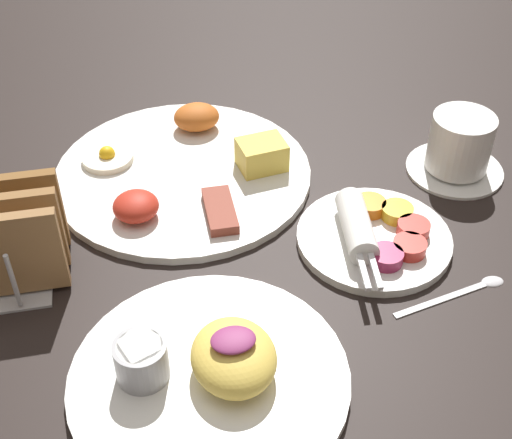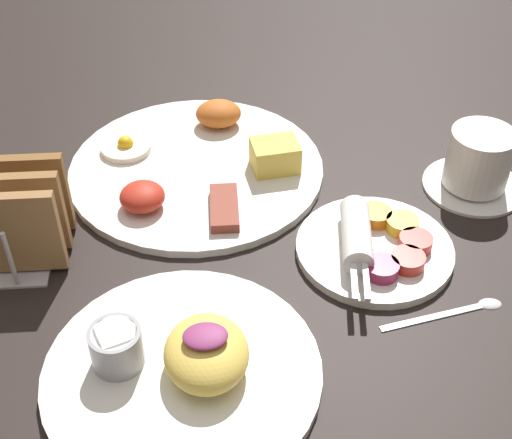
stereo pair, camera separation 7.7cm
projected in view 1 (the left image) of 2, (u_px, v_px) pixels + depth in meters
The scene contains 7 objects.
ground_plane at pixel (212, 254), 0.77m from camera, with size 3.00×3.00×0.00m, color black.
plate_breakfast at pixel (185, 170), 0.88m from camera, with size 0.31×0.31×0.05m.
plate_condiments at pixel (374, 234), 0.78m from camera, with size 0.17×0.18×0.04m.
plate_foreground at pixel (209, 371), 0.64m from camera, with size 0.25×0.25×0.06m.
toast_rack at pixel (14, 238), 0.72m from camera, with size 0.10×0.12×0.10m.
coffee_cup at pixel (459, 147), 0.87m from camera, with size 0.12×0.12×0.08m.
teaspoon at pixel (467, 289), 0.73m from camera, with size 0.13×0.04×0.01m.
Camera 1 is at (-0.07, -0.56, 0.53)m, focal length 50.00 mm.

